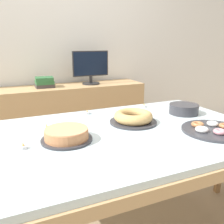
# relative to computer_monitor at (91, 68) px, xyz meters

# --- Properties ---
(wall_back) EXTENTS (8.00, 0.10, 2.60)m
(wall_back) POSITION_rel_computer_monitor_xyz_m (-0.32, 0.30, 0.31)
(wall_back) COLOR white
(wall_back) RESTS_ON ground
(dining_table) EXTENTS (1.65, 1.08, 0.77)m
(dining_table) POSITION_rel_computer_monitor_xyz_m (-0.32, -1.50, -0.30)
(dining_table) COLOR silver
(dining_table) RESTS_ON ground
(sideboard) EXTENTS (1.82, 0.44, 0.80)m
(sideboard) POSITION_rel_computer_monitor_xyz_m (-0.32, 0.00, -0.59)
(sideboard) COLOR tan
(sideboard) RESTS_ON ground
(computer_monitor) EXTENTS (0.42, 0.20, 0.38)m
(computer_monitor) POSITION_rel_computer_monitor_xyz_m (0.00, 0.00, 0.00)
(computer_monitor) COLOR #262628
(computer_monitor) RESTS_ON sideboard
(book_stack) EXTENTS (0.20, 0.18, 0.11)m
(book_stack) POSITION_rel_computer_monitor_xyz_m (-0.53, 0.00, -0.13)
(book_stack) COLOR #3F3838
(book_stack) RESTS_ON sideboard
(cake_chocolate_round) EXTENTS (0.27, 0.27, 0.07)m
(cake_chocolate_round) POSITION_rel_computer_monitor_xyz_m (-0.68, -1.51, -0.19)
(cake_chocolate_round) COLOR #333338
(cake_chocolate_round) RESTS_ON dining_table
(cake_golden_bundt) EXTENTS (0.30, 0.30, 0.08)m
(cake_golden_bundt) POSITION_rel_computer_monitor_xyz_m (-0.21, -1.39, -0.18)
(cake_golden_bundt) COLOR #333338
(cake_golden_bundt) RESTS_ON dining_table
(pastry_platter) EXTENTS (0.38, 0.38, 0.04)m
(pastry_platter) POSITION_rel_computer_monitor_xyz_m (0.15, -1.73, -0.21)
(pastry_platter) COLOR #333338
(pastry_platter) RESTS_ON dining_table
(plate_stack) EXTENTS (0.21, 0.21, 0.07)m
(plate_stack) POSITION_rel_computer_monitor_xyz_m (0.24, -1.35, -0.18)
(plate_stack) COLOR #333338
(plate_stack) RESTS_ON dining_table
(tealight_near_front) EXTENTS (0.04, 0.04, 0.04)m
(tealight_near_front) POSITION_rel_computer_monitor_xyz_m (-0.74, -1.29, -0.21)
(tealight_near_front) COLOR silver
(tealight_near_front) RESTS_ON dining_table
(tealight_right_edge) EXTENTS (0.04, 0.04, 0.04)m
(tealight_right_edge) POSITION_rel_computer_monitor_xyz_m (-0.41, -1.07, -0.21)
(tealight_right_edge) COLOR silver
(tealight_right_edge) RESTS_ON dining_table
(tealight_left_edge) EXTENTS (0.04, 0.04, 0.04)m
(tealight_left_edge) POSITION_rel_computer_monitor_xyz_m (0.07, -1.07, -0.21)
(tealight_left_edge) COLOR silver
(tealight_left_edge) RESTS_ON dining_table
(tealight_centre) EXTENTS (0.04, 0.04, 0.04)m
(tealight_centre) POSITION_rel_computer_monitor_xyz_m (-0.90, -1.53, -0.21)
(tealight_centre) COLOR silver
(tealight_centre) RESTS_ON dining_table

